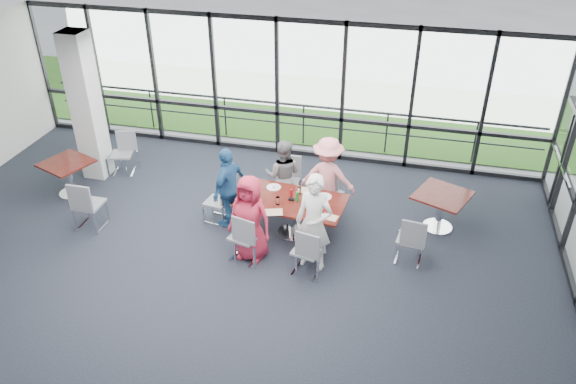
% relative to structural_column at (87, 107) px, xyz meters
% --- Properties ---
extents(floor, '(12.00, 10.00, 0.02)m').
position_rel_structural_column_xyz_m(floor, '(3.60, -3.00, -1.61)').
color(floor, black).
rests_on(floor, ground).
extents(ceiling, '(12.00, 10.00, 0.04)m').
position_rel_structural_column_xyz_m(ceiling, '(3.60, -3.00, 1.60)').
color(ceiling, white).
rests_on(ceiling, ground).
extents(curtain_wall_back, '(12.00, 0.10, 3.20)m').
position_rel_structural_column_xyz_m(curtain_wall_back, '(3.60, 2.00, 0.00)').
color(curtain_wall_back, white).
rests_on(curtain_wall_back, ground).
extents(exit_door, '(0.12, 1.60, 2.10)m').
position_rel_structural_column_xyz_m(exit_door, '(9.60, 0.75, -0.55)').
color(exit_door, black).
rests_on(exit_door, ground).
extents(structural_column, '(0.50, 0.50, 3.20)m').
position_rel_structural_column_xyz_m(structural_column, '(0.00, 0.00, 0.00)').
color(structural_column, silver).
rests_on(structural_column, ground).
extents(apron, '(80.00, 70.00, 0.02)m').
position_rel_structural_column_xyz_m(apron, '(3.60, 7.00, -1.62)').
color(apron, slate).
rests_on(apron, ground).
extents(grass_strip, '(80.00, 5.00, 0.01)m').
position_rel_structural_column_xyz_m(grass_strip, '(3.60, 5.00, -1.59)').
color(grass_strip, '#305E1C').
rests_on(grass_strip, ground).
extents(guard_rail, '(12.00, 0.06, 0.06)m').
position_rel_structural_column_xyz_m(guard_rail, '(3.60, 2.60, -1.10)').
color(guard_rail, '#2D2D33').
rests_on(guard_rail, ground).
extents(main_table, '(2.03, 1.24, 0.75)m').
position_rel_structural_column_xyz_m(main_table, '(4.71, -1.19, -0.97)').
color(main_table, '#3D0F0E').
rests_on(main_table, ground).
extents(side_table_left, '(1.14, 1.14, 0.75)m').
position_rel_structural_column_xyz_m(side_table_left, '(-0.11, -0.90, -0.96)').
color(side_table_left, '#3D0F0E').
rests_on(side_table_left, ground).
extents(side_table_right, '(1.20, 1.20, 0.75)m').
position_rel_structural_column_xyz_m(side_table_right, '(7.39, -0.33, -0.96)').
color(side_table_right, '#3D0F0E').
rests_on(side_table_right, ground).
extents(diner_near_left, '(0.86, 0.64, 1.61)m').
position_rel_structural_column_xyz_m(diner_near_left, '(4.17, -2.03, -0.79)').
color(diner_near_left, '#BD233D').
rests_on(diner_near_left, ground).
extents(diner_near_right, '(0.74, 0.61, 1.78)m').
position_rel_structural_column_xyz_m(diner_near_right, '(5.29, -2.02, -0.71)').
color(diner_near_right, white).
rests_on(diner_near_right, ground).
extents(diner_far_left, '(0.76, 0.51, 1.50)m').
position_rel_structural_column_xyz_m(diner_far_left, '(4.33, -0.36, -0.85)').
color(diner_far_left, slate).
rests_on(diner_far_left, ground).
extents(diner_far_right, '(1.08, 0.58, 1.64)m').
position_rel_structural_column_xyz_m(diner_far_right, '(5.22, -0.34, -0.78)').
color(diner_far_right, pink).
rests_on(diner_far_right, ground).
extents(diner_end, '(0.73, 1.04, 1.62)m').
position_rel_structural_column_xyz_m(diner_end, '(3.48, -1.13, -0.79)').
color(diner_end, '#24578C').
rests_on(diner_end, ground).
extents(chair_main_nl, '(0.57, 0.57, 0.95)m').
position_rel_structural_column_xyz_m(chair_main_nl, '(4.09, -2.11, -1.12)').
color(chair_main_nl, gray).
rests_on(chair_main_nl, ground).
extents(chair_main_nr, '(0.53, 0.53, 0.92)m').
position_rel_structural_column_xyz_m(chair_main_nr, '(5.23, -2.23, -1.14)').
color(chair_main_nr, gray).
rests_on(chair_main_nr, ground).
extents(chair_main_fl, '(0.49, 0.49, 0.95)m').
position_rel_structural_column_xyz_m(chair_main_fl, '(4.37, -0.13, -1.13)').
color(chair_main_fl, gray).
rests_on(chair_main_fl, ground).
extents(chair_main_fr, '(0.54, 0.54, 0.88)m').
position_rel_structural_column_xyz_m(chair_main_fr, '(5.28, -0.33, -1.16)').
color(chair_main_fr, gray).
rests_on(chair_main_fr, ground).
extents(chair_main_end, '(0.48, 0.48, 0.85)m').
position_rel_structural_column_xyz_m(chair_main_end, '(3.20, -1.10, -1.18)').
color(chair_main_end, gray).
rests_on(chair_main_end, ground).
extents(chair_spare_la, '(0.49, 0.49, 1.00)m').
position_rel_structural_column_xyz_m(chair_spare_la, '(0.94, -1.87, -1.10)').
color(chair_spare_la, gray).
rests_on(chair_spare_la, ground).
extents(chair_spare_lb, '(0.55, 0.55, 0.92)m').
position_rel_structural_column_xyz_m(chair_spare_lb, '(0.52, 0.18, -1.14)').
color(chair_spare_lb, gray).
rests_on(chair_spare_lb, ground).
extents(chair_spare_r, '(0.51, 0.51, 0.93)m').
position_rel_structural_column_xyz_m(chair_spare_r, '(6.90, -1.48, -1.14)').
color(chair_spare_r, gray).
rests_on(chair_spare_r, ground).
extents(plate_nl, '(0.25, 0.25, 0.01)m').
position_rel_structural_column_xyz_m(plate_nl, '(4.10, -1.49, -0.84)').
color(plate_nl, white).
rests_on(plate_nl, main_table).
extents(plate_nr, '(0.24, 0.24, 0.01)m').
position_rel_structural_column_xyz_m(plate_nr, '(5.29, -1.62, -0.84)').
color(plate_nr, white).
rests_on(plate_nr, main_table).
extents(plate_fl, '(0.28, 0.28, 0.01)m').
position_rel_structural_column_xyz_m(plate_fl, '(4.28, -0.85, -0.84)').
color(plate_fl, white).
rests_on(plate_fl, main_table).
extents(plate_fr, '(0.28, 0.28, 0.01)m').
position_rel_structural_column_xyz_m(plate_fr, '(5.27, -0.95, -0.84)').
color(plate_fr, white).
rests_on(plate_fr, main_table).
extents(plate_end, '(0.25, 0.25, 0.01)m').
position_rel_structural_column_xyz_m(plate_end, '(3.88, -1.18, -0.84)').
color(plate_end, white).
rests_on(plate_end, main_table).
extents(tumbler_a, '(0.08, 0.08, 0.15)m').
position_rel_structural_column_xyz_m(tumbler_a, '(4.50, -1.40, -0.77)').
color(tumbler_a, white).
rests_on(tumbler_a, main_table).
extents(tumbler_b, '(0.06, 0.06, 0.13)m').
position_rel_structural_column_xyz_m(tumbler_b, '(5.01, -1.44, -0.79)').
color(tumbler_b, white).
rests_on(tumbler_b, main_table).
extents(tumbler_c, '(0.07, 0.07, 0.14)m').
position_rel_structural_column_xyz_m(tumbler_c, '(4.80, -0.95, -0.78)').
color(tumbler_c, white).
rests_on(tumbler_c, main_table).
extents(tumbler_d, '(0.07, 0.07, 0.14)m').
position_rel_structural_column_xyz_m(tumbler_d, '(3.99, -1.33, -0.78)').
color(tumbler_d, white).
rests_on(tumbler_d, main_table).
extents(menu_a, '(0.37, 0.30, 0.00)m').
position_rel_structural_column_xyz_m(menu_a, '(4.49, -1.67, -0.85)').
color(menu_a, silver).
rests_on(menu_a, main_table).
extents(menu_b, '(0.30, 0.24, 0.00)m').
position_rel_structural_column_xyz_m(menu_b, '(5.48, -1.58, -0.85)').
color(menu_b, silver).
rests_on(menu_b, main_table).
extents(menu_c, '(0.35, 0.29, 0.00)m').
position_rel_structural_column_xyz_m(menu_c, '(4.93, -0.78, -0.85)').
color(menu_c, silver).
rests_on(menu_c, main_table).
extents(condiment_caddy, '(0.10, 0.07, 0.04)m').
position_rel_structural_column_xyz_m(condiment_caddy, '(4.71, -1.20, -0.83)').
color(condiment_caddy, black).
rests_on(condiment_caddy, main_table).
extents(ketchup_bottle, '(0.06, 0.06, 0.18)m').
position_rel_structural_column_xyz_m(ketchup_bottle, '(4.68, -1.13, -0.76)').
color(ketchup_bottle, '#A10E11').
rests_on(ketchup_bottle, main_table).
extents(green_bottle, '(0.05, 0.05, 0.20)m').
position_rel_structural_column_xyz_m(green_bottle, '(4.82, -1.21, -0.75)').
color(green_bottle, '#19751D').
rests_on(green_bottle, main_table).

